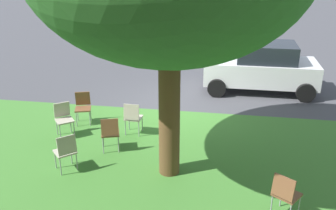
% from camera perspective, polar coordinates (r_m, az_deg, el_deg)
% --- Properties ---
extents(ground, '(80.00, 80.00, 0.00)m').
position_cam_1_polar(ground, '(11.51, 0.67, -0.45)').
color(ground, '#424247').
extents(grass_verge, '(48.00, 6.00, 0.01)m').
position_cam_1_polar(grass_verge, '(8.69, -2.53, -8.50)').
color(grass_verge, '#3D752D').
rests_on(grass_verge, ground).
extents(chair_0, '(0.58, 0.59, 0.88)m').
position_cam_1_polar(chair_0, '(10.00, -15.55, -1.72)').
color(chair_0, '#ADA393').
rests_on(chair_0, ground).
extents(chair_1, '(0.52, 0.52, 0.88)m').
position_cam_1_polar(chair_1, '(10.61, -12.77, -0.03)').
color(chair_1, brown).
rests_on(chair_1, ground).
extents(chair_2, '(0.43, 0.44, 0.88)m').
position_cam_1_polar(chair_2, '(9.71, -5.37, -1.69)').
color(chair_2, '#ADA393').
rests_on(chair_2, ground).
extents(chair_3, '(0.52, 0.53, 0.88)m').
position_cam_1_polar(chair_3, '(8.96, -8.77, -3.99)').
color(chair_3, brown).
rests_on(chair_3, ground).
extents(chair_4, '(0.59, 0.59, 0.88)m').
position_cam_1_polar(chair_4, '(8.36, -15.23, -6.59)').
color(chair_4, '#ADA393').
rests_on(chair_4, ground).
extents(chair_5, '(0.58, 0.58, 0.88)m').
position_cam_1_polar(chair_5, '(7.08, 17.36, -12.55)').
color(chair_5, brown).
rests_on(chair_5, ground).
extents(parked_car, '(3.70, 1.92, 1.65)m').
position_cam_1_polar(parked_car, '(13.11, 13.98, 5.62)').
color(parked_car, silver).
rests_on(parked_car, ground).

